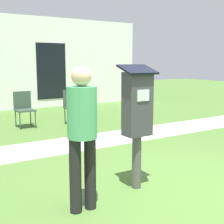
{
  "coord_description": "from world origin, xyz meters",
  "views": [
    {
      "loc": [
        -2.81,
        -2.56,
        1.62
      ],
      "look_at": [
        -0.91,
        0.45,
        1.05
      ],
      "focal_mm": 50.0,
      "sensor_mm": 36.0,
      "label": 1
    }
  ],
  "objects_px": {
    "outdoor_chair_left": "(24,106)",
    "parking_meter": "(137,111)",
    "person_standing": "(82,128)",
    "outdoor_chair_middle": "(73,104)"
  },
  "relations": [
    {
      "from": "person_standing",
      "to": "outdoor_chair_middle",
      "type": "bearing_deg",
      "value": 70.43
    },
    {
      "from": "person_standing",
      "to": "outdoor_chair_left",
      "type": "distance_m",
      "value": 4.88
    },
    {
      "from": "parking_meter",
      "to": "outdoor_chair_left",
      "type": "bearing_deg",
      "value": 90.97
    },
    {
      "from": "outdoor_chair_left",
      "to": "person_standing",
      "type": "bearing_deg",
      "value": -84.48
    },
    {
      "from": "outdoor_chair_left",
      "to": "outdoor_chair_middle",
      "type": "relative_size",
      "value": 1.0
    },
    {
      "from": "person_standing",
      "to": "outdoor_chair_left",
      "type": "bearing_deg",
      "value": 85.01
    },
    {
      "from": "outdoor_chair_left",
      "to": "parking_meter",
      "type": "bearing_deg",
      "value": -74.11
    },
    {
      "from": "parking_meter",
      "to": "outdoor_chair_middle",
      "type": "xyz_separation_m",
      "value": [
        1.13,
        4.32,
        -0.49
      ]
    },
    {
      "from": "outdoor_chair_middle",
      "to": "person_standing",
      "type": "bearing_deg",
      "value": -97.79
    },
    {
      "from": "person_standing",
      "to": "outdoor_chair_left",
      "type": "xyz_separation_m",
      "value": [
        0.79,
        4.8,
        -0.4
      ]
    }
  ]
}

